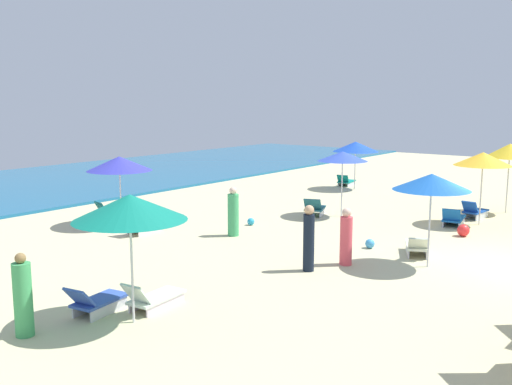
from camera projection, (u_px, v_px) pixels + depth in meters
ground_plane at (507, 268)px, 15.47m from camera, size 60.00×60.00×0.00m
ocean at (23, 186)px, 29.48m from camera, size 60.00×13.39×0.12m
umbrella_0 at (483, 159)px, 20.37m from camera, size 1.98×1.98×2.59m
lounge_chair_0_0 at (475, 211)px, 21.70m from camera, size 1.32×0.68×0.74m
lounge_chair_0_1 at (453, 219)px, 20.56m from camera, size 1.57×0.88×0.71m
umbrella_1 at (432, 182)px, 15.18m from camera, size 2.01×2.01×2.51m
lounge_chair_1_0 at (417, 246)px, 16.65m from camera, size 1.49×1.12×0.66m
umbrella_2 at (343, 156)px, 21.90m from camera, size 1.89×1.89×2.48m
lounge_chair_2_0 at (315, 208)px, 22.28m from camera, size 1.46×1.08×0.75m
umbrella_3 at (119, 164)px, 20.30m from camera, size 2.27×2.27×2.45m
lounge_chair_3_0 at (142, 226)px, 19.33m from camera, size 1.40×0.69×0.76m
lounge_chair_3_1 at (113, 213)px, 21.45m from camera, size 1.40×0.81×0.75m
umbrella_4 at (510, 151)px, 22.49m from camera, size 1.85×1.85×2.72m
umbrella_5 at (130, 207)px, 11.31m from camera, size 2.24×2.24×2.60m
lounge_chair_5_0 at (153, 298)px, 12.40m from camera, size 1.53×0.70×0.71m
lounge_chair_5_1 at (96, 301)px, 12.09m from camera, size 1.43×0.78×0.72m
umbrella_6 at (356, 147)px, 28.58m from camera, size 2.23×2.23×2.36m
lounge_chair_6_0 at (346, 181)px, 30.04m from camera, size 1.40×0.79×0.62m
beachgoer_0 at (233, 213)px, 18.96m from camera, size 0.51×0.51×1.62m
beachgoer_1 at (346, 238)px, 15.63m from camera, size 0.47×0.47×1.56m
beachgoer_2 at (23, 298)px, 10.91m from camera, size 0.49×0.49×1.61m
beachgoer_3 at (309, 239)px, 15.05m from camera, size 0.40×0.40×1.74m
beach_ball_0 at (463, 230)px, 18.95m from camera, size 0.40×0.40×0.40m
beach_ball_1 at (370, 244)px, 17.45m from camera, size 0.28×0.28×0.28m
beach_ball_2 at (251, 222)px, 20.65m from camera, size 0.26×0.26×0.26m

